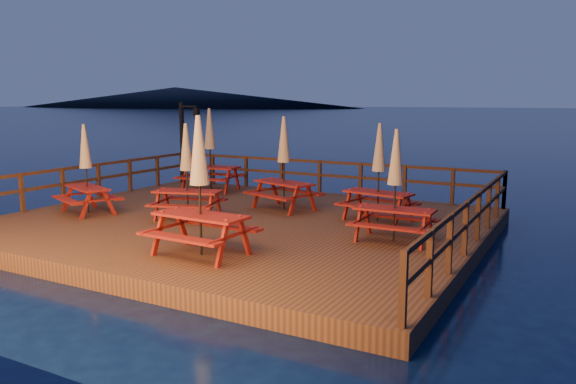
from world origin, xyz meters
name	(u,v)px	position (x,y,z in m)	size (l,w,h in m)	color
ground	(240,234)	(0.00, 0.00, 0.00)	(500.00, 500.00, 0.00)	black
deck	(240,227)	(0.00, 0.00, 0.20)	(12.00, 10.00, 0.40)	#472916
deck_piles	(240,245)	(0.00, 0.00, -0.30)	(11.44, 9.44, 1.40)	#3A2412
railing	(274,182)	(0.00, 1.78, 1.16)	(11.80, 9.75, 1.10)	#3A2412
lamp_post	(185,135)	(-5.39, 4.55, 2.20)	(0.85, 0.18, 3.00)	black
headland_left	(175,97)	(-160.00, 190.00, 4.50)	(180.00, 84.00, 9.00)	black
picnic_table_0	(210,148)	(-3.48, 3.47, 1.86)	(2.16, 1.86, 2.81)	maroon
picnic_table_1	(379,171)	(3.21, 1.58, 1.71)	(1.98, 1.72, 2.51)	maroon
picnic_table_2	(284,162)	(0.35, 1.75, 1.77)	(2.24, 2.03, 2.64)	maroon
picnic_table_3	(187,170)	(-1.26, -0.57, 1.70)	(2.08, 1.87, 2.49)	maroon
picnic_table_4	(200,184)	(1.19, -3.22, 1.86)	(2.03, 1.69, 2.80)	maroon
picnic_table_5	(395,184)	(4.25, -0.30, 1.69)	(1.76, 1.46, 2.48)	maroon
picnic_table_6	(86,167)	(-4.16, -1.29, 1.67)	(2.11, 1.94, 2.44)	maroon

